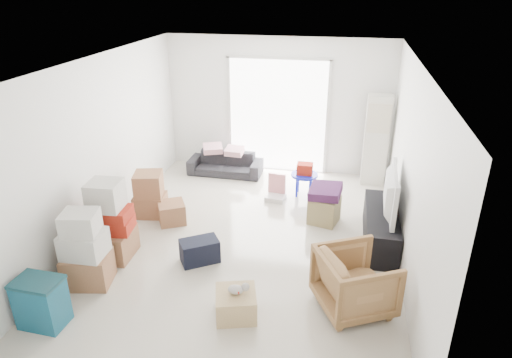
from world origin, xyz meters
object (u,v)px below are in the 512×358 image
at_px(ac_tower, 376,140).
at_px(sofa, 225,161).
at_px(television, 383,208).
at_px(wood_crate, 236,304).
at_px(armchair, 356,279).
at_px(tv_console, 381,227).
at_px(storage_bins, 41,302).
at_px(ottoman, 324,210).
at_px(kids_table, 305,173).

relative_size(ac_tower, sofa, 1.17).
relative_size(television, wood_crate, 2.47).
bearing_deg(ac_tower, television, -88.73).
bearing_deg(armchair, tv_console, -40.37).
xyz_separation_m(television, sofa, (-2.99, 2.10, -0.30)).
distance_m(storage_bins, ottoman, 4.33).
distance_m(television, armchair, 1.66).
bearing_deg(tv_console, ottoman, 151.13).
height_order(armchair, wood_crate, armchair).
relative_size(armchair, ottoman, 1.91).
bearing_deg(storage_bins, kids_table, 57.36).
xyz_separation_m(armchair, wood_crate, (-1.37, -0.41, -0.27)).
distance_m(ottoman, kids_table, 1.07).
xyz_separation_m(kids_table, wood_crate, (-0.45, -3.46, -0.28)).
height_order(ottoman, wood_crate, ottoman).
bearing_deg(kids_table, television, -47.67).
distance_m(television, wood_crate, 2.71).
bearing_deg(tv_console, armchair, -103.23).
height_order(television, wood_crate, television).
relative_size(television, kids_table, 1.88).
xyz_separation_m(sofa, kids_table, (1.68, -0.67, 0.15)).
distance_m(tv_console, television, 0.34).
height_order(tv_console, ottoman, tv_console).
height_order(sofa, kids_table, kids_table).
relative_size(ac_tower, armchair, 2.07).
height_order(ac_tower, tv_console, ac_tower).
distance_m(television, storage_bins, 4.71).
relative_size(ac_tower, storage_bins, 2.86).
bearing_deg(ottoman, ac_tower, 65.00).
height_order(ac_tower, kids_table, ac_tower).
bearing_deg(tv_console, wood_crate, -130.88).
distance_m(storage_bins, kids_table, 4.81).
bearing_deg(tv_console, storage_bins, -146.12).
relative_size(ottoman, wood_crate, 0.94).
bearing_deg(ac_tower, wood_crate, -111.71).
distance_m(storage_bins, wood_crate, 2.23).
bearing_deg(ac_tower, kids_table, -146.95).
distance_m(armchair, storage_bins, 3.67).
bearing_deg(ac_tower, storage_bins, -128.34).
height_order(tv_console, kids_table, kids_table).
distance_m(ac_tower, tv_console, 2.33).
height_order(sofa, storage_bins, storage_bins).
relative_size(tv_console, ottoman, 3.51).
bearing_deg(kids_table, armchair, -73.06).
bearing_deg(television, ac_tower, 3.52).
bearing_deg(armchair, wood_crate, 79.61).
relative_size(storage_bins, ottoman, 1.38).
relative_size(sofa, kids_table, 2.39).
xyz_separation_m(ottoman, kids_table, (-0.43, 0.95, 0.22)).
bearing_deg(sofa, tv_console, -34.58).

